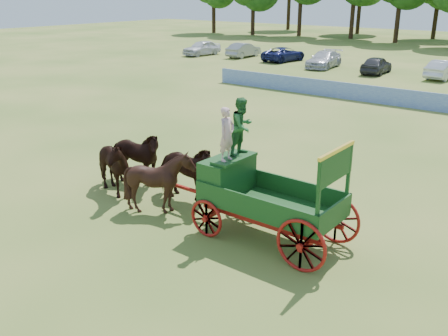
% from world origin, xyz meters
% --- Properties ---
extents(ground, '(160.00, 160.00, 0.00)m').
position_xyz_m(ground, '(0.00, 0.00, 0.00)').
color(ground, '#9B9346').
rests_on(ground, ground).
extents(horse_lead_left, '(2.55, 1.61, 1.99)m').
position_xyz_m(horse_lead_left, '(-3.46, -1.52, 1.00)').
color(horse_lead_left, black).
rests_on(horse_lead_left, ground).
extents(horse_lead_right, '(2.56, 1.64, 1.99)m').
position_xyz_m(horse_lead_right, '(-3.46, -0.42, 1.00)').
color(horse_lead_right, black).
rests_on(horse_lead_right, ground).
extents(horse_wheel_left, '(2.07, 1.91, 2.00)m').
position_xyz_m(horse_wheel_left, '(-1.06, -1.52, 1.00)').
color(horse_wheel_left, black).
rests_on(horse_wheel_left, ground).
extents(horse_wheel_right, '(2.48, 1.38, 1.99)m').
position_xyz_m(horse_wheel_right, '(-1.06, -0.42, 1.00)').
color(horse_wheel_right, black).
rests_on(horse_wheel_right, ground).
extents(farm_dray, '(6.00, 2.00, 3.78)m').
position_xyz_m(farm_dray, '(1.89, -0.93, 1.66)').
color(farm_dray, '#A81310').
rests_on(farm_dray, ground).
extents(sponsor_banner, '(26.00, 0.08, 1.05)m').
position_xyz_m(sponsor_banner, '(-1.00, 18.00, 0.53)').
color(sponsor_banner, '#203FAF').
rests_on(sponsor_banner, ground).
extents(parked_cars, '(41.48, 7.13, 1.55)m').
position_xyz_m(parked_cars, '(-5.99, 30.16, 0.74)').
color(parked_cars, silver).
rests_on(parked_cars, ground).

